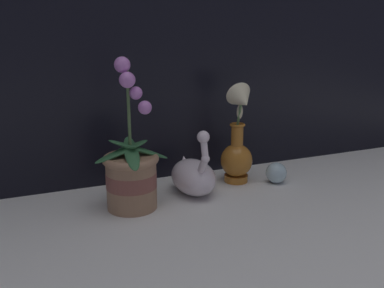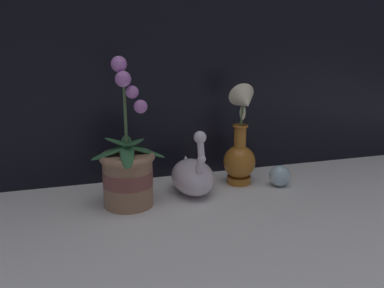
# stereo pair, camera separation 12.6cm
# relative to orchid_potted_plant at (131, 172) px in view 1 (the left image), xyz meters

# --- Properties ---
(ground_plane) EXTENTS (2.80, 2.80, 0.00)m
(ground_plane) POSITION_rel_orchid_potted_plant_xyz_m (0.22, -0.09, -0.10)
(ground_plane) COLOR silver
(orchid_potted_plant) EXTENTS (0.20, 0.18, 0.39)m
(orchid_potted_plant) POSITION_rel_orchid_potted_plant_xyz_m (0.00, 0.00, 0.00)
(orchid_potted_plant) COLOR #9E7556
(orchid_potted_plant) RESTS_ON ground_plane
(swan_figurine) EXTENTS (0.12, 0.20, 0.20)m
(swan_figurine) POSITION_rel_orchid_potted_plant_xyz_m (0.19, 0.04, -0.04)
(swan_figurine) COLOR white
(swan_figurine) RESTS_ON ground_plane
(blue_vase) EXTENTS (0.10, 0.12, 0.30)m
(blue_vase) POSITION_rel_orchid_potted_plant_xyz_m (0.34, 0.07, 0.02)
(blue_vase) COLOR #B26B23
(blue_vase) RESTS_ON ground_plane
(glass_sphere) EXTENTS (0.06, 0.06, 0.06)m
(glass_sphere) POSITION_rel_orchid_potted_plant_xyz_m (0.45, 0.01, -0.07)
(glass_sphere) COLOR silver
(glass_sphere) RESTS_ON ground_plane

